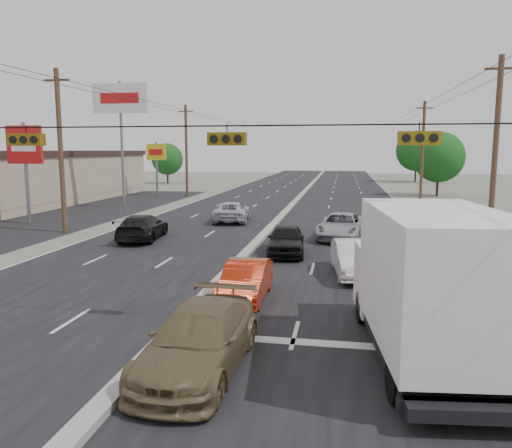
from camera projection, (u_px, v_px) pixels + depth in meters
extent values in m
plane|color=#606356|center=(179.00, 328.00, 14.56)|extent=(200.00, 200.00, 0.00)
cube|color=black|center=(289.00, 209.00, 43.79)|extent=(20.00, 160.00, 0.02)
cube|color=gray|center=(289.00, 208.00, 43.77)|extent=(0.50, 160.00, 0.20)
cube|color=black|center=(81.00, 212.00, 41.82)|extent=(10.00, 42.00, 0.02)
cylinder|color=#422D1E|center=(61.00, 152.00, 30.57)|extent=(0.30, 0.30, 10.00)
cube|color=#422D1E|center=(57.00, 80.00, 29.93)|extent=(1.60, 0.12, 0.12)
cylinder|color=#422D1E|center=(186.00, 151.00, 54.92)|extent=(0.30, 0.30, 10.00)
cube|color=#422D1E|center=(186.00, 111.00, 54.29)|extent=(1.60, 0.12, 0.12)
cylinder|color=#422D1E|center=(495.00, 153.00, 26.31)|extent=(0.30, 0.30, 10.00)
cube|color=#422D1E|center=(501.00, 69.00, 25.67)|extent=(1.60, 0.12, 0.12)
cylinder|color=#422D1E|center=(422.00, 151.00, 50.66)|extent=(0.30, 0.30, 10.00)
cube|color=#422D1E|center=(425.00, 108.00, 50.02)|extent=(1.60, 0.12, 0.12)
cylinder|color=black|center=(174.00, 126.00, 13.70)|extent=(25.00, 0.04, 0.04)
cube|color=#72590C|center=(27.00, 140.00, 14.52)|extent=(1.05, 0.30, 0.35)
cube|color=#72590C|center=(227.00, 139.00, 13.50)|extent=(1.05, 0.30, 0.35)
cube|color=#72590C|center=(419.00, 138.00, 12.65)|extent=(1.05, 0.30, 0.35)
cylinder|color=slate|center=(26.00, 174.00, 34.48)|extent=(0.24, 0.24, 7.00)
cube|color=#B21414|center=(24.00, 145.00, 34.18)|extent=(2.60, 0.25, 2.60)
cylinder|color=slate|center=(122.00, 146.00, 43.50)|extent=(0.24, 0.24, 11.00)
cube|color=silver|center=(120.00, 98.00, 42.90)|extent=(5.00, 0.25, 2.50)
cylinder|color=slate|center=(157.00, 169.00, 55.81)|extent=(0.24, 0.24, 6.00)
cube|color=gold|center=(156.00, 152.00, 55.53)|extent=(2.20, 0.25, 1.80)
cylinder|color=#382619|center=(168.00, 176.00, 76.61)|extent=(0.28, 0.28, 2.16)
sphere|color=#134815|center=(167.00, 159.00, 76.21)|extent=(4.80, 4.80, 4.80)
cylinder|color=#382619|center=(437.00, 185.00, 55.66)|extent=(0.28, 0.28, 2.52)
sphere|color=#134815|center=(439.00, 157.00, 55.20)|extent=(5.60, 5.60, 5.60)
cylinder|color=#382619|center=(415.00, 173.00, 79.82)|extent=(0.28, 0.28, 2.88)
sphere|color=#134815|center=(416.00, 151.00, 79.30)|extent=(6.40, 6.40, 6.40)
cube|color=black|center=(423.00, 339.00, 12.47)|extent=(3.25, 7.75, 0.27)
cube|color=white|center=(437.00, 276.00, 11.35)|extent=(3.24, 5.63, 3.01)
cube|color=white|center=(400.00, 277.00, 15.05)|extent=(2.78, 2.30, 1.94)
cylinder|color=black|center=(363.00, 307.00, 14.99)|extent=(0.42, 1.00, 0.97)
cylinder|color=black|center=(440.00, 308.00, 14.83)|extent=(0.42, 1.00, 0.97)
cylinder|color=black|center=(397.00, 380.00, 10.21)|extent=(0.42, 1.00, 0.97)
cylinder|color=black|center=(511.00, 384.00, 10.06)|extent=(0.42, 1.00, 0.97)
imported|color=brown|center=(199.00, 341.00, 11.67)|extent=(2.25, 5.17, 1.48)
imported|color=#A02009|center=(246.00, 281.00, 17.22)|extent=(1.45, 4.04, 1.33)
imported|color=black|center=(502.00, 331.00, 12.21)|extent=(3.06, 5.72, 1.53)
imported|color=black|center=(286.00, 240.00, 24.70)|extent=(2.12, 4.52, 1.50)
imported|color=silver|center=(354.00, 259.00, 20.50)|extent=(2.04, 4.51, 1.43)
imported|color=#9D9FA4|center=(341.00, 226.00, 29.09)|extent=(3.13, 5.58, 1.47)
imported|color=navy|center=(457.00, 265.00, 19.57)|extent=(2.00, 4.68, 1.34)
imported|color=black|center=(142.00, 227.00, 28.68)|extent=(2.60, 5.25, 1.47)
imported|color=#B7BAC0|center=(232.00, 212.00, 36.03)|extent=(2.97, 5.37, 1.42)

